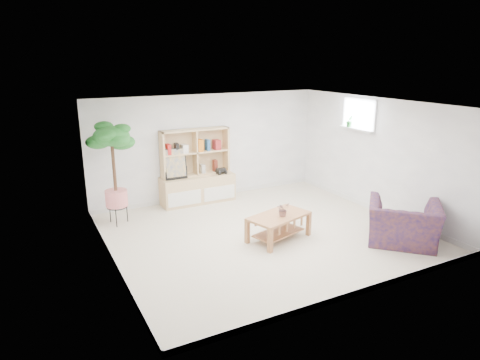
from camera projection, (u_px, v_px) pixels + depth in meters
name	position (u px, v px, depth m)	size (l,w,h in m)	color
floor	(263.00, 233.00, 8.03)	(5.50, 5.00, 0.01)	silver
ceiling	(265.00, 104.00, 7.36)	(5.50, 5.00, 0.01)	white
walls	(264.00, 172.00, 7.70)	(5.51, 5.01, 2.40)	silver
baseboard	(263.00, 231.00, 8.01)	(5.50, 5.00, 0.10)	silver
window	(359.00, 114.00, 9.20)	(0.10, 0.98, 0.68)	silver
window_sill	(356.00, 129.00, 9.26)	(0.14, 1.00, 0.04)	silver
storage_unit	(197.00, 167.00, 9.53)	(1.67, 0.56, 1.67)	#E3B171
poster	(175.00, 164.00, 9.24)	(0.49, 0.11, 0.68)	yellow
toy_truck	(221.00, 171.00, 9.71)	(0.28, 0.19, 0.15)	black
coffee_table	(279.00, 227.00, 7.71)	(1.13, 0.62, 0.46)	#966337
table_plant	(283.00, 209.00, 7.57)	(0.23, 0.20, 0.25)	#296F2B
floor_tree	(114.00, 174.00, 8.22)	(0.75, 0.75, 2.02)	#197124
armchair	(403.00, 220.00, 7.46)	(1.18, 1.03, 0.87)	#131255
sill_plant	(349.00, 121.00, 9.42)	(0.15, 0.12, 0.26)	#197124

